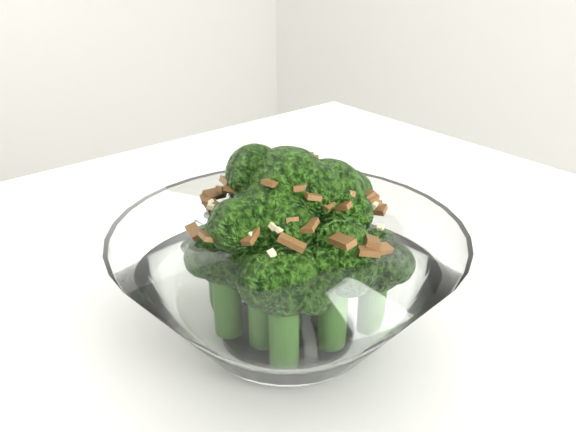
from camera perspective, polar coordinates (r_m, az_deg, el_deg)
The scene contains 1 object.
broccoli_dish at distance 0.42m, azimuth 0.10°, elevation -4.87°, with size 0.23×0.23×0.14m.
Camera 1 is at (-0.05, -0.30, 1.02)m, focal length 40.00 mm.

